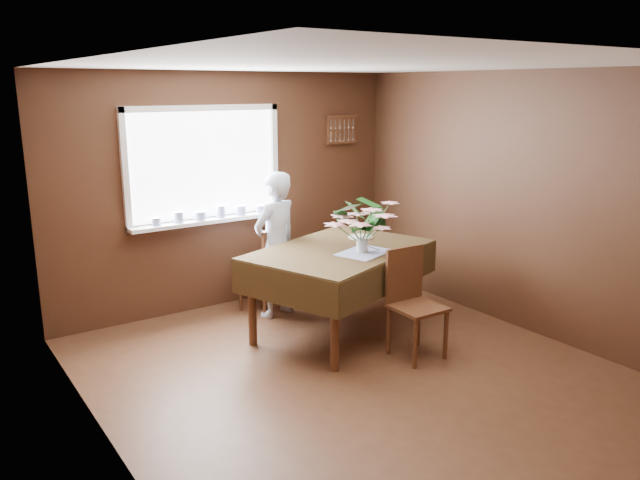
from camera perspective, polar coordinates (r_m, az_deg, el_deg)
floor at (r=5.34m, az=3.42°, el=-12.21°), size 4.50×4.50×0.00m
ceiling at (r=4.80m, az=3.87°, el=15.72°), size 4.50×4.50×0.00m
wall_back at (r=6.80m, az=-8.17°, el=4.47°), size 4.00×0.00×4.00m
wall_front at (r=3.51m, az=27.05°, el=-5.87°), size 4.00×0.00×4.00m
wall_left at (r=4.04m, az=-19.35°, el=-2.64°), size 0.00×4.50×4.50m
wall_right at (r=6.33m, az=18.07°, el=3.23°), size 0.00×4.50×4.50m
window_assembly at (r=6.61m, az=-10.32°, el=5.00°), size 1.72×0.20×1.22m
spoon_rack at (r=7.45m, az=1.97°, el=10.07°), size 0.44×0.05×0.33m
dining_table at (r=5.96m, az=1.82°, el=-1.75°), size 2.03×1.69×0.85m
chair_far at (r=6.62m, az=-4.80°, el=-2.37°), size 0.50×0.50×0.91m
chair_near at (r=5.59m, az=8.38°, el=-5.24°), size 0.42×0.42×0.97m
seated_woman at (r=6.43m, az=-4.07°, el=-0.44°), size 0.63×0.49×1.52m
flower_bouquet at (r=5.74m, az=3.91°, el=1.84°), size 0.55×0.55×0.47m
side_plate at (r=6.37m, az=3.72°, el=0.27°), size 0.28×0.28×0.01m
table_knife at (r=5.93m, az=4.90°, el=-0.75°), size 0.02×0.20×0.00m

